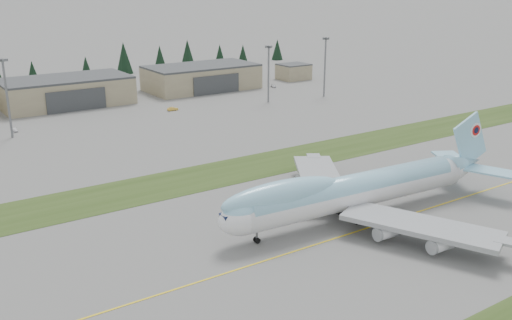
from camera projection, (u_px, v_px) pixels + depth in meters
ground at (365, 229)px, 112.70m from camera, size 7000.00×7000.00×0.00m
grass_strip_far at (243, 169)px, 148.35m from camera, size 400.00×18.00×0.08m
taxiway_line_main at (365, 229)px, 112.70m from camera, size 400.00×0.40×0.02m
boeing_747_freighter at (355, 190)px, 116.06m from camera, size 70.62×60.95×18.63m
hangar_center at (66, 91)px, 221.88m from camera, size 48.00×26.60×10.80m
hangar_right at (202, 77)px, 253.64m from camera, size 48.00×26.60×10.80m
control_shed at (294, 72)px, 279.08m from camera, size 14.00×12.00×7.60m
floodlight_masts at (144, 74)px, 195.07m from camera, size 174.18×7.02×24.38m
service_vehicle_a at (15, 132)px, 184.39m from camera, size 1.51×3.65×1.24m
service_vehicle_b at (173, 111)px, 213.81m from camera, size 4.13×1.52×1.35m
service_vehicle_c at (273, 87)px, 259.50m from camera, size 2.41×4.11×1.12m
conifer_belt at (24, 67)px, 269.76m from camera, size 265.45×13.17×16.64m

